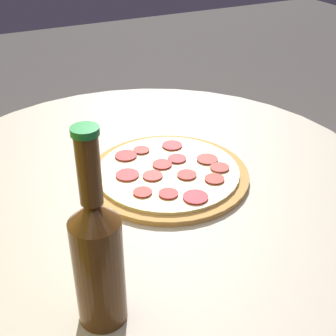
{
  "coord_description": "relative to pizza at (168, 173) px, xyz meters",
  "views": [
    {
      "loc": [
        -0.69,
        0.3,
        1.21
      ],
      "look_at": [
        -0.01,
        -0.04,
        0.76
      ],
      "focal_mm": 50.0,
      "sensor_mm": 36.0,
      "label": 1
    }
  ],
  "objects": [
    {
      "name": "table",
      "position": [
        0.01,
        0.04,
        -0.21
      ],
      "size": [
        0.91,
        0.91,
        0.74
      ],
      "color": "#B2A893",
      "rests_on": "ground_plane"
    },
    {
      "name": "beer_bottle",
      "position": [
        -0.26,
        0.22,
        0.09
      ],
      "size": [
        0.06,
        0.06,
        0.27
      ],
      "color": "#563314",
      "rests_on": "table"
    },
    {
      "name": "pizza",
      "position": [
        0.0,
        0.0,
        0.0
      ],
      "size": [
        0.31,
        0.31,
        0.02
      ],
      "color": "#C68E47",
      "rests_on": "table"
    }
  ]
}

